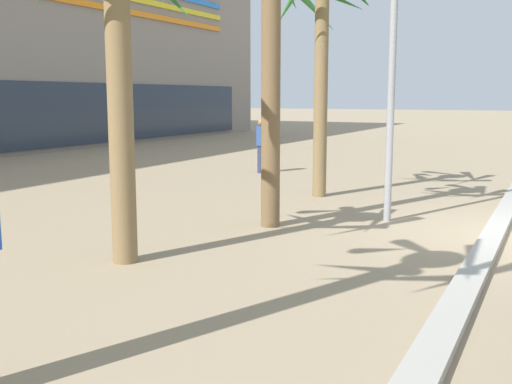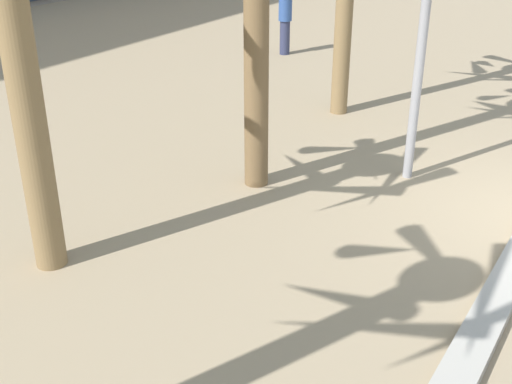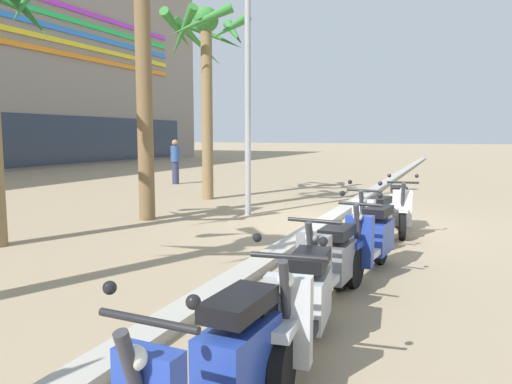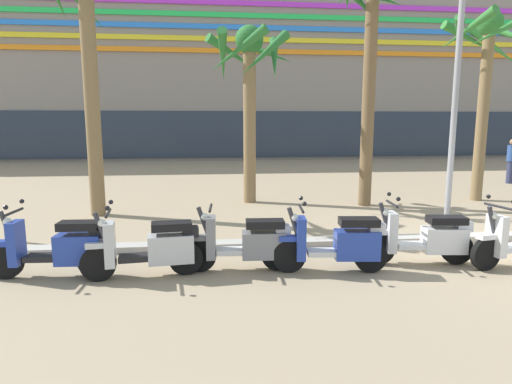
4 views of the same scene
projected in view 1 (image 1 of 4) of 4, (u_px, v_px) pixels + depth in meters
curb_strip at (495, 231)px, 10.72m from camera, size 60.00×0.36×0.12m
palm_tree_far_corner at (321, 16)px, 14.20m from camera, size 2.54×2.51×5.47m
pedestrian_window_shopping at (261, 144)px, 19.22m from camera, size 0.34×0.34×1.70m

